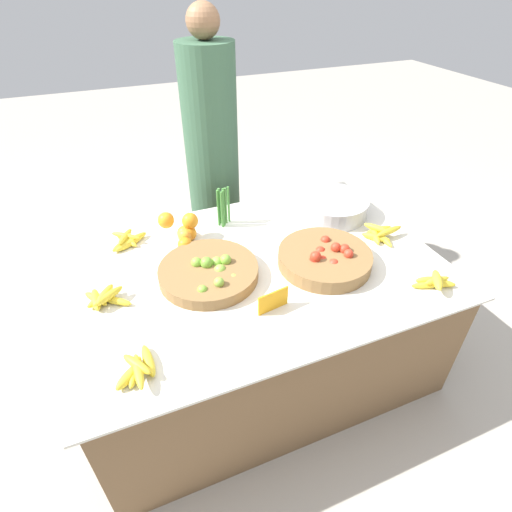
% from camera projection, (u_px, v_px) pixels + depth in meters
% --- Properties ---
extents(ground_plane, '(12.00, 12.00, 0.00)m').
position_uv_depth(ground_plane, '(256.00, 356.00, 2.14)').
color(ground_plane, '#ADA599').
extents(market_table, '(1.61, 1.12, 0.62)m').
position_uv_depth(market_table, '(256.00, 315.00, 1.95)').
color(market_table, brown).
rests_on(market_table, ground_plane).
extents(lime_bowl, '(0.42, 0.42, 0.09)m').
position_uv_depth(lime_bowl, '(209.00, 271.00, 1.68)').
color(lime_bowl, olive).
rests_on(lime_bowl, market_table).
extents(tomato_basket, '(0.41, 0.41, 0.10)m').
position_uv_depth(tomato_basket, '(325.00, 258.00, 1.75)').
color(tomato_basket, olive).
rests_on(tomato_basket, market_table).
extents(orange_pile, '(0.18, 0.22, 0.13)m').
position_uv_depth(orange_pile, '(183.00, 230.00, 1.88)').
color(orange_pile, orange).
rests_on(orange_pile, market_table).
extents(metal_bowl, '(0.36, 0.36, 0.09)m').
position_uv_depth(metal_bowl, '(333.00, 206.00, 2.09)').
color(metal_bowl, '#B7B7BF').
rests_on(metal_bowl, market_table).
extents(price_sign, '(0.13, 0.03, 0.09)m').
position_uv_depth(price_sign, '(273.00, 301.00, 1.51)').
color(price_sign, orange).
rests_on(price_sign, market_table).
extents(veg_bundle, '(0.07, 0.05, 0.20)m').
position_uv_depth(veg_bundle, '(223.00, 207.00, 1.98)').
color(veg_bundle, '#428438').
rests_on(veg_bundle, market_table).
extents(banana_bunch_front_center, '(0.21, 0.19, 0.06)m').
position_uv_depth(banana_bunch_front_center, '(379.00, 233.00, 1.93)').
color(banana_bunch_front_center, yellow).
rests_on(banana_bunch_front_center, market_table).
extents(banana_bunch_front_right, '(0.18, 0.15, 0.06)m').
position_uv_depth(banana_bunch_front_right, '(103.00, 298.00, 1.56)').
color(banana_bunch_front_right, yellow).
rests_on(banana_bunch_front_right, market_table).
extents(banana_bunch_middle_right, '(0.19, 0.15, 0.05)m').
position_uv_depth(banana_bunch_middle_right, '(128.00, 240.00, 1.88)').
color(banana_bunch_middle_right, yellow).
rests_on(banana_bunch_middle_right, market_table).
extents(banana_bunch_front_left, '(0.15, 0.19, 0.05)m').
position_uv_depth(banana_bunch_front_left, '(138.00, 368.00, 1.29)').
color(banana_bunch_front_left, yellow).
rests_on(banana_bunch_front_left, market_table).
extents(banana_bunch_back_center, '(0.18, 0.13, 0.06)m').
position_uv_depth(banana_bunch_back_center, '(434.00, 281.00, 1.63)').
color(banana_bunch_back_center, yellow).
rests_on(banana_bunch_back_center, market_table).
extents(vendor_person, '(0.31, 0.31, 1.55)m').
position_uv_depth(vendor_person, '(213.00, 165.00, 2.38)').
color(vendor_person, '#385B42').
rests_on(vendor_person, ground_plane).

